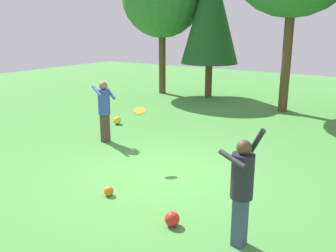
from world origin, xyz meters
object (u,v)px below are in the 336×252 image
Objects in this scene: person_catcher at (104,106)px; ball_yellow at (117,120)px; tree_left at (211,11)px; ball_red at (172,219)px; ball_orange at (109,191)px; frisbee at (139,111)px; person_thrower at (242,184)px.

person_catcher is 2.16m from ball_yellow.
tree_left is (0.28, 6.14, 3.77)m from ball_yellow.
ball_yellow is 6.92m from ball_red.
ball_yellow is 1.37× the size of ball_orange.
ball_orange is 0.76× the size of ball_red.
ball_orange is at bearing -50.25° from ball_yellow.
frisbee reaches higher than ball_orange.
person_catcher is 6.80× the size of ball_red.
person_thrower is at bearing 6.06° from ball_red.
tree_left is at bearing 114.92° from ball_red.
person_thrower is at bearing -59.90° from tree_left.
tree_left is at bearing -30.94° from person_thrower.
frisbee is 1.36× the size of ball_yellow.
frisbee is 0.06× the size of tree_left.
person_thrower is 1.46m from ball_red.
frisbee is 9.42m from tree_left.
ball_orange is (0.57, -1.75, -1.24)m from frisbee.
person_thrower is 7.24× the size of ball_red.
ball_yellow is 0.04× the size of tree_left.
person_catcher is 5.17m from ball_red.
person_thrower is 3.91m from frisbee.
person_catcher is at bearing -58.34° from ball_yellow.
person_thrower is 12.52m from tree_left.
person_catcher is 3.75m from ball_orange.
ball_red is at bearing -10.65° from person_catcher.
ball_orange is 1.70m from ball_red.
person_thrower is at bearing -34.56° from ball_yellow.
frisbee is 2.22m from ball_orange.
person_catcher is at bearing 134.10° from ball_orange.
person_thrower is 6.95× the size of ball_yellow.
tree_left reaches higher than frisbee.
tree_left is at bearing 107.35° from frisbee.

